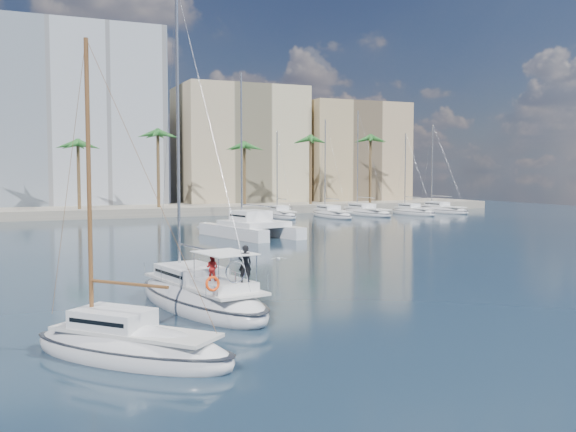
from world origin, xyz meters
name	(u,v)px	position (x,y,z in m)	size (l,w,h in m)	color
ground	(276,286)	(0.00, 0.00, 0.00)	(160.00, 160.00, 0.00)	black
quay	(113,211)	(0.00, 61.00, 0.60)	(120.00, 14.00, 1.20)	gray
building_modern	(17,119)	(-12.00, 73.00, 14.00)	(42.00, 16.00, 28.00)	silver
building_beige	(239,148)	(22.00, 70.00, 10.00)	(20.00, 14.00, 20.00)	tan
building_tan_right	(351,155)	(42.00, 68.00, 9.00)	(18.00, 12.00, 18.00)	tan
palm_centre	(116,141)	(0.00, 57.00, 10.28)	(3.60, 3.60, 12.30)	brown
palm_right	(340,145)	(34.00, 57.00, 10.28)	(3.60, 3.60, 12.30)	brown
main_sloop	(201,297)	(-5.23, -3.64, 0.50)	(5.33, 10.98, 15.64)	silver
small_sloop	(130,347)	(-9.55, -10.57, 0.41)	(7.06, 7.43, 11.21)	silver
catamaran	(251,225)	(7.73, 25.11, 1.11)	(7.51, 11.46, 15.56)	silver
seagull	(278,259)	(1.30, 2.88, 1.07)	(1.03, 0.44, 0.19)	silver
moored_yacht_a	(282,218)	(20.00, 47.00, 0.00)	(2.72, 9.35, 11.90)	silver
moored_yacht_b	(332,217)	(26.50, 45.00, 0.00)	(3.14, 10.78, 13.72)	silver
moored_yacht_c	(366,215)	(33.00, 47.00, 0.00)	(3.55, 12.21, 15.54)	silver
moored_yacht_d	(413,215)	(39.50, 45.00, 0.00)	(2.72, 9.35, 11.90)	silver
moored_yacht_e	(442,213)	(46.00, 47.00, 0.00)	(3.14, 10.78, 13.72)	silver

